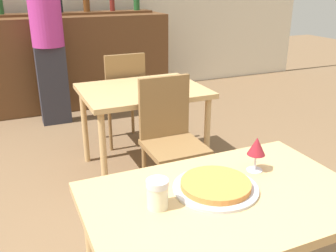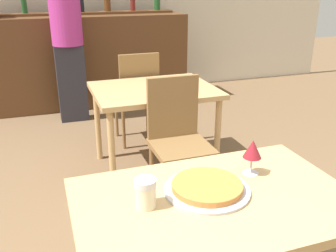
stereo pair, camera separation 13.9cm
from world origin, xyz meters
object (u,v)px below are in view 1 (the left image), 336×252
(chair_far_side_front, at_px, (170,133))
(chair_far_side_back, at_px, (123,93))
(wine_glass, at_px, (257,147))
(cheese_shaker, at_px, (158,194))
(pizza_tray, at_px, (216,186))
(person_standing, at_px, (47,34))

(chair_far_side_front, relative_size, chair_far_side_back, 1.00)
(wine_glass, bearing_deg, cheese_shaker, -169.30)
(pizza_tray, height_order, cheese_shaker, cheese_shaker)
(person_standing, bearing_deg, chair_far_side_front, -75.19)
(chair_far_side_back, xyz_separation_m, person_standing, (-0.54, 0.93, 0.47))
(chair_far_side_front, relative_size, wine_glass, 5.84)
(person_standing, bearing_deg, chair_far_side_back, -59.75)
(chair_far_side_front, relative_size, person_standing, 0.50)
(chair_far_side_back, relative_size, wine_glass, 5.84)
(pizza_tray, bearing_deg, wine_glass, 16.58)
(chair_far_side_back, bearing_deg, wine_glass, 88.65)
(pizza_tray, relative_size, wine_glass, 2.18)
(person_standing, relative_size, wine_glass, 11.63)
(cheese_shaker, height_order, person_standing, person_standing)
(chair_far_side_back, relative_size, cheese_shaker, 8.13)
(chair_far_side_back, distance_m, cheese_shaker, 2.34)
(cheese_shaker, xyz_separation_m, wine_glass, (0.51, 0.10, 0.06))
(chair_far_side_front, xyz_separation_m, chair_far_side_back, (0.00, 1.12, 0.00))
(chair_far_side_back, bearing_deg, chair_far_side_front, 90.00)
(chair_far_side_front, bearing_deg, wine_glass, -92.78)
(person_standing, bearing_deg, cheese_shaker, -90.27)
(person_standing, bearing_deg, pizza_tray, -85.54)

